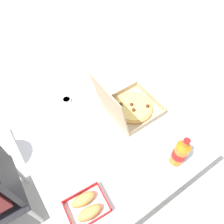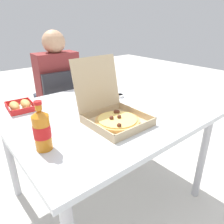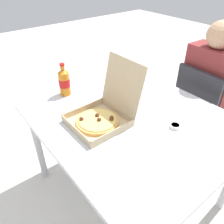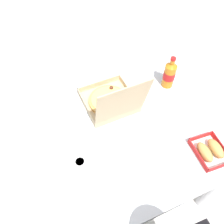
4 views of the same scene
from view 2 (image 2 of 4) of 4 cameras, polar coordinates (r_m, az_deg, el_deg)
ground_plane at (r=1.72m, az=-1.55°, el=-21.36°), size 10.00×10.00×0.00m
dining_table at (r=1.35m, az=-1.85°, el=-2.12°), size 1.18×1.01×0.70m
chair at (r=2.02m, az=-13.78°, el=1.45°), size 0.42×0.42×0.83m
diner_person at (r=2.00m, az=-15.04°, el=7.44°), size 0.37×0.41×1.15m
pizza_box_open at (r=1.15m, az=0.33°, el=-0.39°), size 0.30×0.37×0.34m
bread_side_box at (r=1.43m, az=-23.70°, el=1.57°), size 0.16×0.20×0.06m
cola_bottle at (r=0.93m, az=-18.56°, el=-4.62°), size 0.07×0.07×0.22m
paper_menu at (r=1.48m, az=9.35°, el=2.91°), size 0.23×0.19×0.00m
dipping_sauce_cup at (r=1.54m, az=2.15°, el=4.51°), size 0.06×0.06×0.02m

